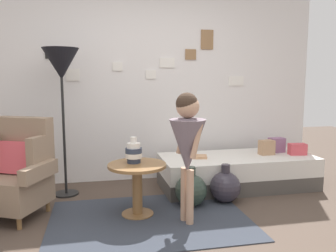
% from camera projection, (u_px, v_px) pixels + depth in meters
% --- Properties ---
extents(ground_plane, '(12.00, 12.00, 0.00)m').
position_uv_depth(ground_plane, '(174.00, 242.00, 2.88)').
color(ground_plane, '#4C3D33').
extents(gallery_wall, '(4.80, 0.12, 2.60)m').
position_uv_depth(gallery_wall, '(142.00, 83.00, 4.59)').
color(gallery_wall, silver).
rests_on(gallery_wall, ground).
extents(rug, '(1.90, 1.34, 0.01)m').
position_uv_depth(rug, '(150.00, 219.00, 3.33)').
color(rug, '#333842').
rests_on(rug, ground).
extents(armchair, '(0.90, 0.81, 0.97)m').
position_uv_depth(armchair, '(16.00, 172.00, 3.41)').
color(armchair, olive).
rests_on(armchair, ground).
extents(daybed, '(1.91, 0.82, 0.40)m').
position_uv_depth(daybed, '(237.00, 171.00, 4.33)').
color(daybed, '#4C4742').
rests_on(daybed, ground).
extents(pillow_head, '(0.22, 0.14, 0.14)m').
position_uv_depth(pillow_head, '(297.00, 149.00, 4.36)').
color(pillow_head, '#D64C56').
rests_on(pillow_head, daybed).
extents(pillow_mid, '(0.21, 0.14, 0.19)m').
position_uv_depth(pillow_mid, '(277.00, 145.00, 4.52)').
color(pillow_mid, gray).
rests_on(pillow_mid, daybed).
extents(pillow_back, '(0.19, 0.14, 0.18)m').
position_uv_depth(pillow_back, '(267.00, 147.00, 4.37)').
color(pillow_back, tan).
rests_on(pillow_back, daybed).
extents(side_table, '(0.58, 0.58, 0.52)m').
position_uv_depth(side_table, '(137.00, 178.00, 3.41)').
color(side_table, olive).
rests_on(side_table, ground).
extents(vase_striped, '(0.17, 0.17, 0.26)m').
position_uv_depth(vase_striped, '(134.00, 152.00, 3.42)').
color(vase_striped, '#2D384C').
rests_on(vase_striped, side_table).
extents(floor_lamp, '(0.41, 0.41, 1.70)m').
position_uv_depth(floor_lamp, '(61.00, 69.00, 3.87)').
color(floor_lamp, black).
rests_on(floor_lamp, ground).
extents(person_child, '(0.34, 0.34, 1.23)m').
position_uv_depth(person_child, '(187.00, 140.00, 3.17)').
color(person_child, tan).
rests_on(person_child, ground).
extents(book_on_daybed, '(0.25, 0.21, 0.03)m').
position_uv_depth(book_on_daybed, '(198.00, 157.00, 4.20)').
color(book_on_daybed, tan).
rests_on(book_on_daybed, daybed).
extents(demijohn_near, '(0.34, 0.34, 0.43)m').
position_uv_depth(demijohn_near, '(191.00, 190.00, 3.68)').
color(demijohn_near, '#2D3D33').
rests_on(demijohn_near, ground).
extents(demijohn_far, '(0.34, 0.34, 0.43)m').
position_uv_depth(demijohn_far, '(225.00, 187.00, 3.80)').
color(demijohn_far, '#332D38').
rests_on(demijohn_far, ground).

